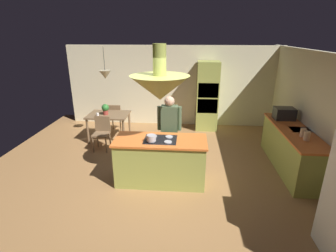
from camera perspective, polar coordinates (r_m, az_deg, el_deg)
ground at (r=5.68m, az=-1.36°, el=-10.89°), size 8.16×8.16×0.00m
wall_back at (r=8.48m, az=1.04°, el=8.79°), size 6.80×0.10×2.55m
wall_right at (r=6.13m, az=30.81°, el=1.59°), size 0.10×7.20×2.55m
kitchen_island at (r=5.28m, az=-1.64°, el=-7.61°), size 1.82×0.80×0.95m
counter_run_right at (r=6.40m, az=25.54°, el=-4.51°), size 0.73×2.44×0.93m
oven_tower at (r=8.13m, az=8.66°, el=6.51°), size 0.66×0.62×2.11m
dining_table at (r=7.46m, az=-12.95°, el=1.83°), size 1.12×0.84×0.76m
person_at_island at (r=5.68m, az=0.31°, el=-0.33°), size 0.53×0.22×1.64m
range_hood at (r=4.77m, az=-1.81°, el=8.74°), size 1.10×1.10×1.00m
pendant_light_over_table at (r=7.19m, az=-13.69°, el=10.99°), size 0.32×0.32×0.82m
chair_facing_island at (r=6.93m, az=-14.39°, el=-1.04°), size 0.40×0.40×0.87m
chair_by_back_wall at (r=8.09m, az=-11.54°, el=2.20°), size 0.40×0.40×0.87m
potted_plant_on_table at (r=7.35m, az=-13.65°, el=3.72°), size 0.20×0.20×0.30m
cup_on_table at (r=7.30m, az=-15.27°, el=2.44°), size 0.07×0.07×0.09m
canister_flour at (r=5.69m, az=28.31°, el=-1.92°), size 0.12×0.12×0.18m
canister_sugar at (r=5.85m, az=27.65°, el=-1.29°), size 0.11×0.11×0.18m
microwave_on_counter at (r=6.84m, az=24.27°, el=2.53°), size 0.46×0.36×0.28m
cooking_pot_on_cooktop at (r=4.95m, az=-3.71°, el=-2.65°), size 0.18×0.18×0.12m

